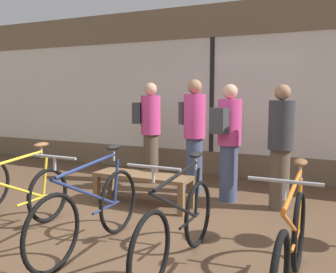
{
  "coord_description": "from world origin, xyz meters",
  "views": [
    {
      "loc": [
        2.28,
        -3.44,
        1.59
      ],
      "look_at": [
        0.0,
        1.39,
        0.95
      ],
      "focal_mm": 40.0,
      "sensor_mm": 36.0,
      "label": 1
    }
  ],
  "objects_px": {
    "display_bench": "(143,180)",
    "bicycle_far_right": "(291,248)",
    "customer_near_rack": "(228,139)",
    "customer_near_bench": "(150,129)",
    "customer_by_window": "(281,145)",
    "bicycle_left": "(14,203)",
    "bicycle_center": "(91,211)",
    "bicycle_right": "(178,225)",
    "customer_mid_floor": "(194,132)"
  },
  "relations": [
    {
      "from": "display_bench",
      "to": "customer_mid_floor",
      "type": "bearing_deg",
      "value": 69.24
    },
    {
      "from": "bicycle_left",
      "to": "customer_near_bench",
      "type": "relative_size",
      "value": 1.0
    },
    {
      "from": "bicycle_far_right",
      "to": "bicycle_center",
      "type": "bearing_deg",
      "value": 177.49
    },
    {
      "from": "bicycle_right",
      "to": "customer_by_window",
      "type": "distance_m",
      "value": 2.25
    },
    {
      "from": "bicycle_right",
      "to": "customer_by_window",
      "type": "height_order",
      "value": "customer_by_window"
    },
    {
      "from": "customer_by_window",
      "to": "customer_near_bench",
      "type": "height_order",
      "value": "customer_near_bench"
    },
    {
      "from": "bicycle_far_right",
      "to": "display_bench",
      "type": "distance_m",
      "value": 2.71
    },
    {
      "from": "bicycle_far_right",
      "to": "display_bench",
      "type": "bearing_deg",
      "value": 143.73
    },
    {
      "from": "bicycle_left",
      "to": "customer_by_window",
      "type": "xyz_separation_m",
      "value": [
        2.47,
        2.25,
        0.51
      ]
    },
    {
      "from": "display_bench",
      "to": "bicycle_far_right",
      "type": "bearing_deg",
      "value": -36.27
    },
    {
      "from": "customer_by_window",
      "to": "customer_mid_floor",
      "type": "distance_m",
      "value": 1.42
    },
    {
      "from": "bicycle_left",
      "to": "customer_mid_floor",
      "type": "distance_m",
      "value": 2.87
    },
    {
      "from": "bicycle_right",
      "to": "customer_near_rack",
      "type": "bearing_deg",
      "value": 94.68
    },
    {
      "from": "bicycle_far_right",
      "to": "display_bench",
      "type": "relative_size",
      "value": 1.29
    },
    {
      "from": "display_bench",
      "to": "customer_by_window",
      "type": "distance_m",
      "value": 1.94
    },
    {
      "from": "display_bench",
      "to": "customer_near_rack",
      "type": "bearing_deg",
      "value": 35.41
    },
    {
      "from": "bicycle_center",
      "to": "customer_by_window",
      "type": "height_order",
      "value": "customer_by_window"
    },
    {
      "from": "bicycle_right",
      "to": "customer_near_bench",
      "type": "height_order",
      "value": "customer_near_bench"
    },
    {
      "from": "bicycle_center",
      "to": "customer_near_bench",
      "type": "height_order",
      "value": "customer_near_bench"
    },
    {
      "from": "customer_near_rack",
      "to": "bicycle_far_right",
      "type": "bearing_deg",
      "value": -63.16
    },
    {
      "from": "bicycle_left",
      "to": "bicycle_center",
      "type": "xyz_separation_m",
      "value": [
        0.97,
        0.08,
        0.02
      ]
    },
    {
      "from": "display_bench",
      "to": "customer_by_window",
      "type": "height_order",
      "value": "customer_by_window"
    },
    {
      "from": "bicycle_left",
      "to": "bicycle_center",
      "type": "height_order",
      "value": "bicycle_center"
    },
    {
      "from": "customer_by_window",
      "to": "customer_mid_floor",
      "type": "relative_size",
      "value": 0.95
    },
    {
      "from": "bicycle_left",
      "to": "customer_near_rack",
      "type": "bearing_deg",
      "value": 53.28
    },
    {
      "from": "bicycle_far_right",
      "to": "customer_mid_floor",
      "type": "bearing_deg",
      "value": 125.02
    },
    {
      "from": "bicycle_center",
      "to": "display_bench",
      "type": "height_order",
      "value": "bicycle_center"
    },
    {
      "from": "bicycle_center",
      "to": "customer_near_bench",
      "type": "relative_size",
      "value": 1.02
    },
    {
      "from": "bicycle_far_right",
      "to": "display_bench",
      "type": "height_order",
      "value": "bicycle_far_right"
    },
    {
      "from": "customer_near_rack",
      "to": "customer_mid_floor",
      "type": "relative_size",
      "value": 0.95
    },
    {
      "from": "bicycle_right",
      "to": "customer_near_rack",
      "type": "relative_size",
      "value": 1.02
    },
    {
      "from": "bicycle_right",
      "to": "bicycle_far_right",
      "type": "xyz_separation_m",
      "value": [
        1.0,
        -0.12,
        0.01
      ]
    },
    {
      "from": "bicycle_left",
      "to": "display_bench",
      "type": "height_order",
      "value": "bicycle_left"
    },
    {
      "from": "customer_near_bench",
      "to": "bicycle_far_right",
      "type": "bearing_deg",
      "value": -46.24
    },
    {
      "from": "bicycle_far_right",
      "to": "customer_near_rack",
      "type": "distance_m",
      "value": 2.65
    },
    {
      "from": "bicycle_center",
      "to": "customer_near_bench",
      "type": "bearing_deg",
      "value": 106.16
    },
    {
      "from": "bicycle_left",
      "to": "bicycle_right",
      "type": "xyz_separation_m",
      "value": [
        1.91,
        0.12,
        0.01
      ]
    },
    {
      "from": "customer_near_bench",
      "to": "customer_by_window",
      "type": "bearing_deg",
      "value": -15.03
    },
    {
      "from": "bicycle_right",
      "to": "bicycle_far_right",
      "type": "relative_size",
      "value": 0.96
    },
    {
      "from": "customer_near_rack",
      "to": "bicycle_left",
      "type": "bearing_deg",
      "value": -126.72
    },
    {
      "from": "customer_by_window",
      "to": "display_bench",
      "type": "bearing_deg",
      "value": -159.82
    },
    {
      "from": "bicycle_far_right",
      "to": "customer_near_rack",
      "type": "bearing_deg",
      "value": 116.84
    },
    {
      "from": "display_bench",
      "to": "customer_near_rack",
      "type": "height_order",
      "value": "customer_near_rack"
    },
    {
      "from": "bicycle_center",
      "to": "customer_by_window",
      "type": "xyz_separation_m",
      "value": [
        1.51,
        2.16,
        0.49
      ]
    },
    {
      "from": "customer_near_rack",
      "to": "customer_by_window",
      "type": "height_order",
      "value": "customer_near_rack"
    },
    {
      "from": "customer_near_bench",
      "to": "display_bench",
      "type": "bearing_deg",
      "value": -66.07
    },
    {
      "from": "bicycle_left",
      "to": "bicycle_right",
      "type": "distance_m",
      "value": 1.92
    },
    {
      "from": "bicycle_far_right",
      "to": "customer_mid_floor",
      "type": "distance_m",
      "value": 3.21
    },
    {
      "from": "bicycle_far_right",
      "to": "customer_by_window",
      "type": "xyz_separation_m",
      "value": [
        -0.43,
        2.25,
        0.49
      ]
    },
    {
      "from": "customer_near_rack",
      "to": "customer_near_bench",
      "type": "bearing_deg",
      "value": 160.84
    }
  ]
}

